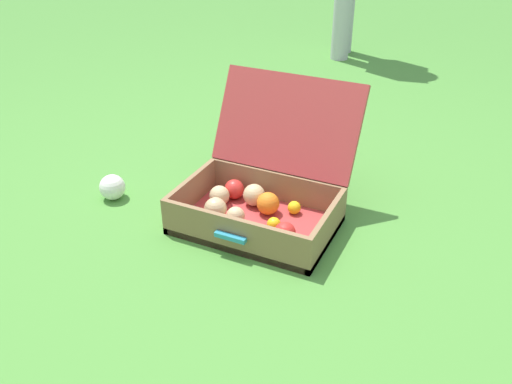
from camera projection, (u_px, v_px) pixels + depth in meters
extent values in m
plane|color=#4C8C38|center=(228.00, 226.00, 1.93)|extent=(16.00, 16.00, 0.00)
cube|color=#B23838|center=(256.00, 224.00, 1.92)|extent=(0.55, 0.36, 0.03)
cube|color=olive|center=(192.00, 194.00, 1.99)|extent=(0.02, 0.36, 0.14)
cube|color=olive|center=(327.00, 229.00, 1.80)|extent=(0.02, 0.36, 0.14)
cube|color=olive|center=(233.00, 236.00, 1.76)|extent=(0.51, 0.02, 0.14)
cube|color=olive|center=(276.00, 188.00, 2.03)|extent=(0.51, 0.02, 0.14)
cube|color=#B23838|center=(287.00, 123.00, 1.99)|extent=(0.55, 0.19, 0.33)
cube|color=teal|center=(230.00, 237.00, 1.74)|extent=(0.11, 0.02, 0.02)
sphere|color=#D1B784|center=(215.00, 209.00, 1.91)|extent=(0.08, 0.08, 0.08)
sphere|color=#D1B784|center=(236.00, 216.00, 1.88)|extent=(0.07, 0.07, 0.07)
sphere|color=red|center=(285.00, 233.00, 1.79)|extent=(0.07, 0.07, 0.07)
sphere|color=red|center=(234.00, 189.00, 2.04)|extent=(0.08, 0.08, 0.08)
sphere|color=orange|center=(268.00, 203.00, 1.94)|extent=(0.08, 0.08, 0.08)
sphere|color=yellow|center=(294.00, 208.00, 1.95)|extent=(0.05, 0.05, 0.05)
sphere|color=#D1B784|center=(254.00, 195.00, 1.99)|extent=(0.08, 0.08, 0.08)
sphere|color=yellow|center=(274.00, 224.00, 1.86)|extent=(0.05, 0.05, 0.05)
sphere|color=#D1B784|center=(219.00, 196.00, 2.00)|extent=(0.08, 0.08, 0.08)
sphere|color=white|center=(112.00, 187.00, 2.08)|extent=(0.10, 0.10, 0.10)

